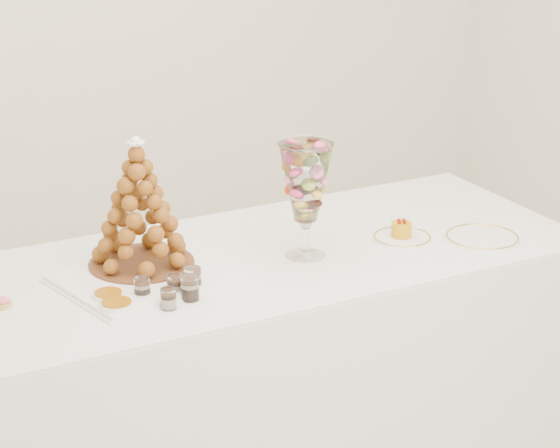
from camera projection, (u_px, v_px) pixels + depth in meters
buffet_table at (256, 370)px, 3.71m from camera, size 2.23×0.96×0.83m
lace_tray at (152, 275)px, 3.39m from camera, size 0.60×0.50×0.02m
macaron_vase at (306, 184)px, 3.49m from camera, size 0.17×0.17×0.38m
cake_plate at (402, 238)px, 3.71m from camera, size 0.20×0.20×0.01m
spare_plate at (482, 238)px, 3.71m from camera, size 0.25×0.25×0.01m
pink_tart at (3, 303)px, 3.19m from camera, size 0.05×0.05×0.03m
verrine_a at (142, 288)px, 3.24m from camera, size 0.06×0.06×0.07m
verrine_b at (175, 285)px, 3.27m from camera, size 0.05×0.05×0.06m
verrine_c at (193, 279)px, 3.30m from camera, size 0.06×0.06×0.07m
verrine_d at (168, 299)px, 3.18m from camera, size 0.06×0.06×0.06m
verrine_e at (190, 288)px, 3.23m from camera, size 0.06×0.06×0.07m
ramekin_back at (108, 297)px, 3.23m from camera, size 0.09×0.09×0.03m
ramekin_front at (117, 307)px, 3.16m from camera, size 0.10×0.10×0.03m
croquembouche at (139, 203)px, 3.39m from camera, size 0.34×0.34×0.42m
mousse_cake at (401, 229)px, 3.70m from camera, size 0.07×0.07×0.06m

